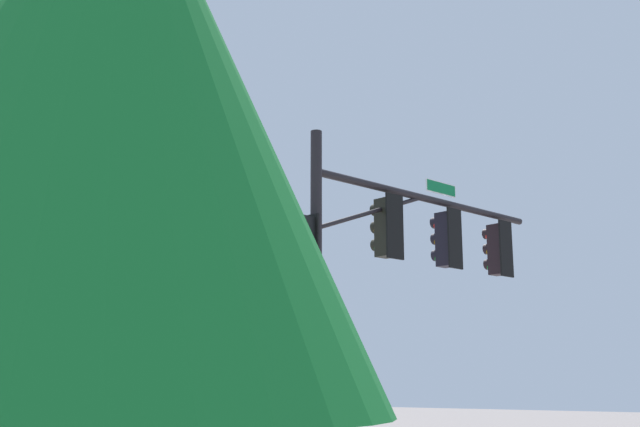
% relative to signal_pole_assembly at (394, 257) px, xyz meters
% --- Properties ---
extents(signal_pole_assembly, '(6.91, 1.62, 6.74)m').
position_rel_signal_pole_assembly_xyz_m(signal_pole_assembly, '(0.00, 0.00, 0.00)').
color(signal_pole_assembly, black).
rests_on(signal_pole_assembly, ground_plane).
extents(tree_near, '(3.09, 3.09, 5.65)m').
position_rel_signal_pole_assembly_xyz_m(tree_near, '(2.86, 9.45, -0.63)').
color(tree_near, brown).
rests_on(tree_near, ground_plane).
extents(tree_far, '(4.43, 4.43, 7.10)m').
position_rel_signal_pole_assembly_xyz_m(tree_far, '(-8.83, -2.89, -0.09)').
color(tree_far, brown).
rests_on(tree_far, ground_plane).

